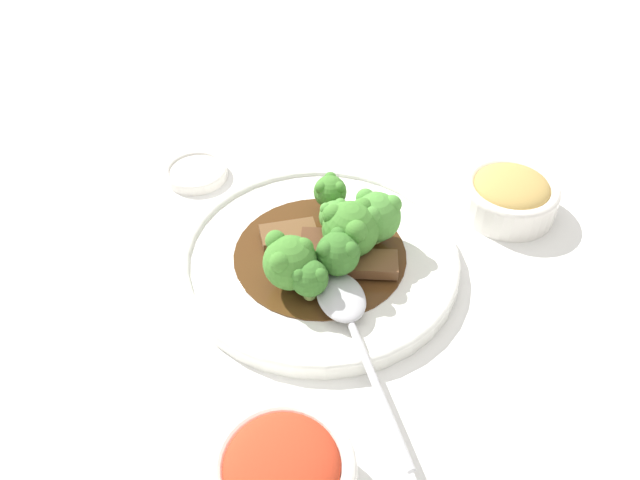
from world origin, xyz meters
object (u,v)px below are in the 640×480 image
beef_strip_0 (320,250)px  broccoli_floret_5 (351,228)px  broccoli_floret_2 (336,217)px  beef_strip_1 (286,237)px  broccoli_floret_3 (330,191)px  broccoli_floret_0 (338,253)px  serving_spoon (346,310)px  broccoli_floret_4 (375,216)px  side_bowl_appetizer (510,195)px  sauce_dish (196,172)px  beef_strip_2 (372,264)px  broccoli_floret_1 (286,260)px  side_bowl_kimchi (283,475)px  main_plate (320,257)px  broccoli_floret_6 (309,277)px

beef_strip_0 → broccoli_floret_5: 0.04m
broccoli_floret_2 → beef_strip_1: bearing=-139.1°
broccoli_floret_3 → broccoli_floret_0: bearing=-54.8°
broccoli_floret_2 → serving_spoon: broccoli_floret_2 is taller
serving_spoon → broccoli_floret_4: bearing=104.4°
broccoli_floret_0 → broccoli_floret_4: (0.00, 0.06, 0.00)m
serving_spoon → side_bowl_appetizer: size_ratio=1.60×
side_bowl_appetizer → sauce_dish: size_ratio=1.42×
beef_strip_1 → broccoli_floret_5: broccoli_floret_5 is taller
beef_strip_2 → broccoli_floret_0: (-0.02, -0.03, 0.03)m
broccoli_floret_1 → side_bowl_appetizer: broccoli_floret_1 is taller
broccoli_floret_2 → side_bowl_appetizer: size_ratio=0.39×
broccoli_floret_4 → broccoli_floret_5: size_ratio=0.95×
beef_strip_1 → broccoli_floret_1: broccoli_floret_1 is taller
broccoli_floret_2 → broccoli_floret_5: size_ratio=0.70×
broccoli_floret_2 → broccoli_floret_4: (0.04, 0.02, 0.01)m
broccoli_floret_1 → beef_strip_1: bearing=124.7°
broccoli_floret_3 → broccoli_floret_5: bearing=-42.2°
side_bowl_kimchi → broccoli_floret_0: bearing=109.8°
main_plate → serving_spoon: bearing=-42.3°
serving_spoon → beef_strip_0: bearing=138.5°
broccoli_floret_0 → broccoli_floret_4: broccoli_floret_4 is taller
broccoli_floret_6 → sauce_dish: size_ratio=0.57×
broccoli_floret_3 → broccoli_floret_2: bearing=-50.6°
broccoli_floret_3 → side_bowl_kimchi: 0.30m
serving_spoon → side_bowl_appetizer: 0.25m
beef_strip_0 → side_bowl_kimchi: 0.23m
broccoli_floret_4 → sauce_dish: size_ratio=0.75×
broccoli_floret_5 → side_bowl_kimchi: 0.24m
beef_strip_2 → serving_spoon: serving_spoon is taller
broccoli_floret_2 → broccoli_floret_1: bearing=-94.0°
broccoli_floret_1 → beef_strip_0: bearing=81.6°
beef_strip_1 → broccoli_floret_5: bearing=16.5°
broccoli_floret_1 → serving_spoon: bearing=-4.9°
main_plate → sauce_dish: size_ratio=3.79×
broccoli_floret_0 → broccoli_floret_5: bearing=100.4°
side_bowl_appetizer → sauce_dish: (-0.33, -0.13, -0.02)m
beef_strip_1 → broccoli_floret_0: broccoli_floret_0 is taller
main_plate → broccoli_floret_6: 0.07m
broccoli_floret_0 → serving_spoon: 0.05m
broccoli_floret_1 → beef_strip_2: bearing=44.1°
broccoli_floret_5 → serving_spoon: bearing=-62.5°
broccoli_floret_0 → side_bowl_appetizer: bearing=63.7°
broccoli_floret_5 → serving_spoon: 0.08m
beef_strip_0 → broccoli_floret_1: broccoli_floret_1 is taller
side_bowl_appetizer → sauce_dish: bearing=-158.3°
serving_spoon → side_bowl_appetizer: (0.07, 0.24, -0.00)m
main_plate → broccoli_floret_4: size_ratio=5.06×
beef_strip_0 → broccoli_floret_2: bearing=92.6°
main_plate → broccoli_floret_4: (0.04, 0.04, 0.04)m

